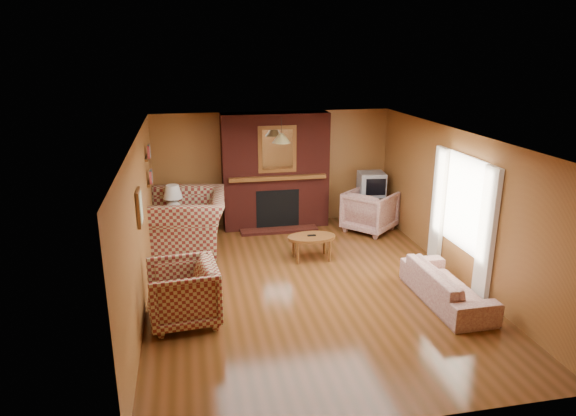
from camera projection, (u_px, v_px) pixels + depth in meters
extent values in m
plane|color=#49290F|center=(308.00, 285.00, 8.22)|extent=(6.50, 6.50, 0.00)
plane|color=silver|center=(310.00, 136.00, 7.51)|extent=(6.50, 6.50, 0.00)
plane|color=#9A652F|center=(273.00, 168.00, 10.91)|extent=(6.50, 0.00, 6.50)
plane|color=#9A652F|center=(390.00, 319.00, 4.82)|extent=(6.50, 0.00, 6.50)
plane|color=#9A652F|center=(141.00, 225.00, 7.40)|extent=(0.00, 6.50, 6.50)
plane|color=#9A652F|center=(459.00, 205.00, 8.33)|extent=(0.00, 6.50, 6.50)
cube|color=#48150F|center=(275.00, 171.00, 10.67)|extent=(2.20, 0.50, 2.40)
cube|color=black|center=(278.00, 208.00, 10.68)|extent=(0.90, 0.06, 0.80)
cube|color=#48150F|center=(279.00, 230.00, 10.65)|extent=(1.60, 0.35, 0.06)
cube|color=brown|center=(278.00, 178.00, 10.45)|extent=(2.00, 0.18, 0.08)
cube|color=brown|center=(277.00, 149.00, 10.30)|extent=(0.78, 0.05, 0.95)
cube|color=white|center=(277.00, 150.00, 10.27)|extent=(0.62, 0.02, 0.80)
cube|color=beige|center=(487.00, 234.00, 7.48)|extent=(0.08, 0.35, 2.00)
cube|color=beige|center=(438.00, 204.00, 8.88)|extent=(0.08, 0.35, 2.00)
cube|color=white|center=(464.00, 203.00, 8.11)|extent=(0.03, 1.10, 1.50)
cube|color=brown|center=(150.00, 183.00, 9.14)|extent=(0.06, 0.55, 0.04)
cube|color=brown|center=(148.00, 158.00, 9.00)|extent=(0.06, 0.55, 0.04)
cube|color=brown|center=(139.00, 208.00, 7.02)|extent=(0.04, 0.40, 0.50)
cube|color=silver|center=(141.00, 207.00, 7.02)|extent=(0.01, 0.32, 0.42)
cylinder|color=black|center=(281.00, 127.00, 9.72)|extent=(0.01, 0.01, 0.35)
cone|color=tan|center=(281.00, 138.00, 9.78)|extent=(0.36, 0.36, 0.18)
imported|color=maroon|center=(188.00, 221.00, 9.63)|extent=(1.53, 1.72, 1.05)
imported|color=maroon|center=(183.00, 293.00, 7.02)|extent=(1.02, 1.00, 0.86)
imported|color=beige|center=(447.00, 285.00, 7.63)|extent=(0.73, 1.81, 0.52)
imported|color=beige|center=(370.00, 211.00, 10.59)|extent=(1.30, 1.29, 0.85)
ellipsoid|color=brown|center=(312.00, 237.00, 9.14)|extent=(0.87, 0.54, 0.05)
cube|color=black|center=(312.00, 235.00, 9.13)|extent=(0.15, 0.05, 0.02)
cylinder|color=brown|center=(324.00, 244.00, 9.42)|extent=(0.05, 0.05, 0.39)
cylinder|color=brown|center=(294.00, 246.00, 9.32)|extent=(0.05, 0.05, 0.39)
cylinder|color=brown|center=(330.00, 251.00, 9.10)|extent=(0.05, 0.05, 0.39)
cylinder|color=brown|center=(298.00, 254.00, 8.99)|extent=(0.05, 0.05, 0.39)
cube|color=brown|center=(175.00, 228.00, 10.04)|extent=(0.42, 0.42, 0.53)
sphere|color=white|center=(174.00, 208.00, 9.92)|extent=(0.30, 0.30, 0.30)
cylinder|color=black|center=(173.00, 200.00, 9.87)|extent=(0.03, 0.03, 0.09)
cone|color=white|center=(173.00, 192.00, 9.82)|extent=(0.37, 0.37, 0.26)
cube|color=black|center=(370.00, 209.00, 11.13)|extent=(0.57, 0.52, 0.62)
cube|color=#9A9CA1|center=(371.00, 184.00, 10.97)|extent=(0.59, 0.58, 0.50)
cube|color=black|center=(376.00, 187.00, 10.72)|extent=(0.41, 0.07, 0.35)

